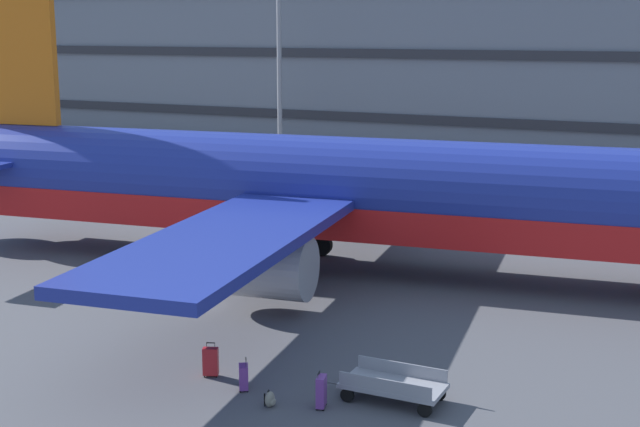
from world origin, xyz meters
The scene contains 8 objects.
ground_plane centered at (0.00, 0.00, 0.00)m, with size 600.00×600.00×0.00m, color #4C4C51.
terminal_structure centered at (0.00, 43.49, 9.88)m, with size 154.92×21.32×19.76m.
airliner centered at (1.83, -0.79, 3.10)m, with size 37.54×30.28×11.13m.
suitcase_orange centered at (3.51, -12.47, 0.43)m, with size 0.47×0.35×0.96m.
suitcase_silver centered at (4.79, -12.92, 0.37)m, with size 0.41×0.47×0.88m.
suitcase_scuffed centered at (7.11, -13.08, 0.44)m, with size 0.31×0.48×0.94m.
backpack_purple centered at (5.92, -13.57, 0.20)m, with size 0.27×0.34×0.46m.
baggage_cart centered at (8.61, -11.94, 0.43)m, with size 3.31×1.35×0.82m.
Camera 1 is at (15.73, -32.04, 9.37)m, focal length 49.80 mm.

